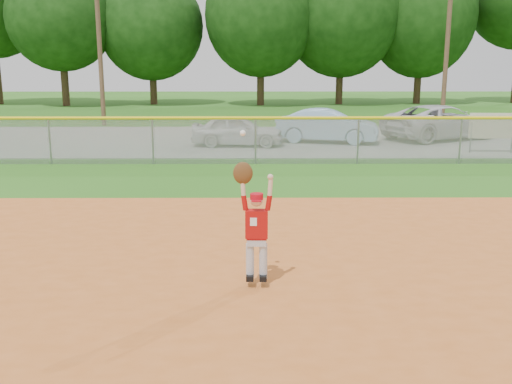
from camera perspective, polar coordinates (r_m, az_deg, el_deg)
ground at (r=8.99m, az=0.27°, el=-8.18°), size 120.00×120.00×0.00m
clay_infield at (r=6.27m, az=0.57°, el=-17.84°), size 24.00×16.00×0.04m
parking_strip at (r=24.60m, az=-0.12°, el=5.26°), size 44.00×10.00×0.03m
car_white_a at (r=22.58m, az=-1.87°, el=6.18°), size 3.67×1.65×1.22m
car_blue at (r=23.74m, az=7.12°, el=6.59°), size 4.38×2.45×1.37m
car_white_b at (r=25.90m, az=18.05°, el=6.67°), size 5.79×4.55×1.46m
sponsor_sign at (r=22.44m, az=22.56°, el=6.03°), size 1.65×0.17×1.47m
outfield_fence at (r=18.54m, az=-0.05°, el=5.51°), size 40.06×0.10×1.55m
power_lines at (r=30.45m, az=1.78°, el=15.47°), size 19.40×0.24×9.00m
tree_line at (r=46.51m, az=1.01°, el=18.04°), size 62.37×13.00×14.43m
ballplayer at (r=8.14m, az=-0.14°, el=-3.03°), size 0.57×0.25×2.17m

